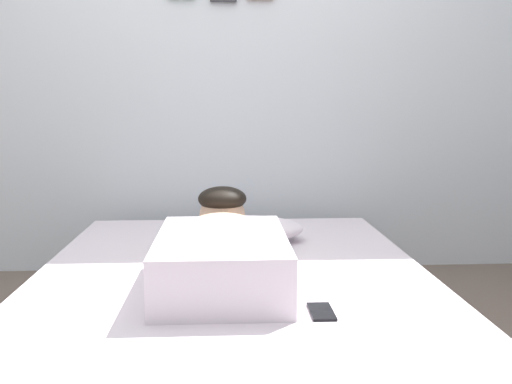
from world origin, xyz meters
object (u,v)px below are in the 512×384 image
(bed, at_px, (233,316))
(pillow, at_px, (245,229))
(person_lying, at_px, (223,247))
(coffee_cup, at_px, (264,241))
(cell_phone, at_px, (321,312))

(bed, relative_size, pillow, 4.00)
(person_lying, height_order, coffee_cup, person_lying)
(person_lying, bearing_deg, bed, 35.93)
(cell_phone, bearing_deg, pillow, 101.78)
(bed, relative_size, cell_phone, 14.85)
(bed, bearing_deg, person_lying, -144.07)
(person_lying, distance_m, coffee_cup, 0.42)
(pillow, height_order, person_lying, person_lying)
(coffee_cup, distance_m, cell_phone, 0.77)
(bed, xyz_separation_m, coffee_cup, (0.14, 0.35, 0.20))
(bed, distance_m, coffee_cup, 0.42)
(person_lying, distance_m, cell_phone, 0.49)
(bed, height_order, coffee_cup, coffee_cup)
(cell_phone, bearing_deg, person_lying, 126.36)
(pillow, bearing_deg, coffee_cup, -63.77)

